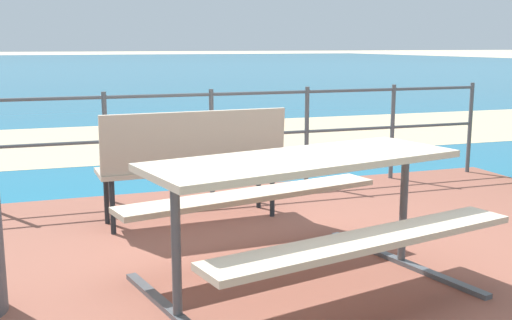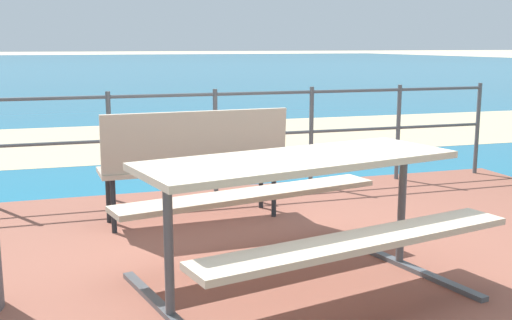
# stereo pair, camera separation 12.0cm
# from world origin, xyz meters

# --- Properties ---
(ground_plane) EXTENTS (240.00, 240.00, 0.00)m
(ground_plane) POSITION_xyz_m (0.00, 0.00, 0.00)
(ground_plane) COLOR beige
(patio_paving) EXTENTS (6.40, 5.20, 0.06)m
(patio_paving) POSITION_xyz_m (0.00, 0.00, 0.03)
(patio_paving) COLOR brown
(patio_paving) RESTS_ON ground
(sea_water) EXTENTS (90.00, 90.00, 0.01)m
(sea_water) POSITION_xyz_m (0.00, 40.00, 0.01)
(sea_water) COLOR #196B8E
(sea_water) RESTS_ON ground
(beach_strip) EXTENTS (54.04, 4.46, 0.01)m
(beach_strip) POSITION_xyz_m (0.00, 6.27, 0.01)
(beach_strip) COLOR tan
(beach_strip) RESTS_ON ground
(picnic_table) EXTENTS (2.08, 1.73, 0.79)m
(picnic_table) POSITION_xyz_m (-0.14, -0.09, 0.65)
(picnic_table) COLOR #BCAD93
(picnic_table) RESTS_ON patio_paving
(park_bench) EXTENTS (1.48, 0.48, 0.91)m
(park_bench) POSITION_xyz_m (-0.41, 1.45, 0.60)
(park_bench) COLOR tan
(park_bench) RESTS_ON patio_paving
(railing_fence) EXTENTS (5.94, 0.04, 0.99)m
(railing_fence) POSITION_xyz_m (0.00, 2.40, 0.67)
(railing_fence) COLOR #4C5156
(railing_fence) RESTS_ON patio_paving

